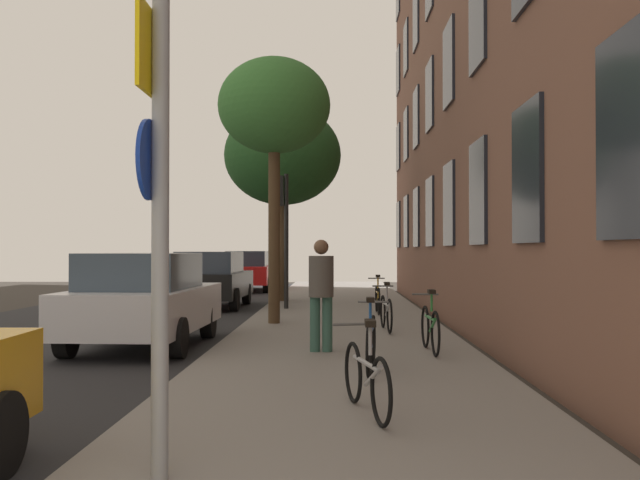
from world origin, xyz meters
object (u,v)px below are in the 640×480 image
(bicycle_0, at_px, (366,377))
(car_3, at_px, (249,270))
(sign_post, at_px, (157,185))
(tree_near, at_px, (274,108))
(pedestrian_0, at_px, (321,288))
(car_1, at_px, (144,299))
(bicycle_4, at_px, (378,298))
(bicycle_3, at_px, (386,312))
(tree_far, at_px, (283,156))
(traffic_light, at_px, (282,216))
(bicycle_1, at_px, (371,342))
(bicycle_2, at_px, (430,328))
(car_2, at_px, (211,279))

(bicycle_0, xyz_separation_m, car_3, (-3.85, 21.96, 0.37))
(sign_post, relative_size, bicycle_0, 2.21)
(tree_near, xyz_separation_m, pedestrian_0, (1.10, -4.19, -3.62))
(tree_near, bearing_deg, car_3, 99.28)
(pedestrian_0, height_order, car_1, pedestrian_0)
(tree_near, xyz_separation_m, car_1, (-1.97, -3.02, -3.88))
(bicycle_4, relative_size, pedestrian_0, 0.96)
(tree_near, relative_size, bicycle_3, 3.38)
(tree_far, height_order, car_1, tree_far)
(sign_post, height_order, tree_near, tree_near)
(traffic_light, distance_m, tree_near, 4.30)
(bicycle_1, relative_size, bicycle_3, 1.05)
(traffic_light, bearing_deg, bicycle_4, -30.66)
(car_3, bearing_deg, bicycle_4, -68.09)
(bicycle_3, bearing_deg, bicycle_1, -96.47)
(bicycle_2, xyz_separation_m, pedestrian_0, (-1.67, 0.03, 0.61))
(bicycle_4, bearing_deg, pedestrian_0, -100.89)
(car_3, bearing_deg, sign_post, -84.43)
(bicycle_3, bearing_deg, car_2, 124.47)
(bicycle_0, relative_size, bicycle_3, 0.96)
(sign_post, height_order, bicycle_2, sign_post)
(bicycle_0, distance_m, car_3, 22.30)
(tree_near, xyz_separation_m, bicycle_3, (2.29, -1.38, -4.24))
(bicycle_0, xyz_separation_m, car_2, (-3.92, 13.64, 0.37))
(bicycle_3, xyz_separation_m, car_3, (-4.52, 15.02, 0.35))
(tree_near, distance_m, bicycle_0, 9.49)
(tree_near, distance_m, bicycle_4, 5.35)
(car_2, relative_size, car_3, 0.93)
(traffic_light, relative_size, tree_near, 0.63)
(bicycle_0, relative_size, car_2, 0.40)
(tree_far, bearing_deg, sign_post, -88.56)
(tree_near, distance_m, bicycle_3, 5.01)
(tree_far, relative_size, car_3, 1.38)
(sign_post, xyz_separation_m, tree_far, (-0.42, 16.85, 2.44))
(bicycle_2, height_order, car_3, car_3)
(tree_far, relative_size, bicycle_1, 3.40)
(tree_near, relative_size, car_3, 1.30)
(traffic_light, height_order, pedestrian_0, traffic_light)
(car_2, bearing_deg, sign_post, -81.23)
(bicycle_2, distance_m, car_2, 10.80)
(bicycle_0, height_order, bicycle_1, bicycle_1)
(traffic_light, relative_size, bicycle_4, 2.17)
(bicycle_0, bearing_deg, bicycle_3, 84.45)
(car_1, distance_m, car_2, 8.34)
(sign_post, distance_m, bicycle_0, 2.96)
(bicycle_4, bearing_deg, bicycle_2, -86.23)
(bicycle_3, height_order, car_1, car_1)
(bicycle_3, xyz_separation_m, bicycle_4, (0.05, 3.66, 0.00))
(sign_post, xyz_separation_m, traffic_light, (-0.21, 13.98, 0.45))
(bicycle_3, relative_size, car_1, 0.41)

